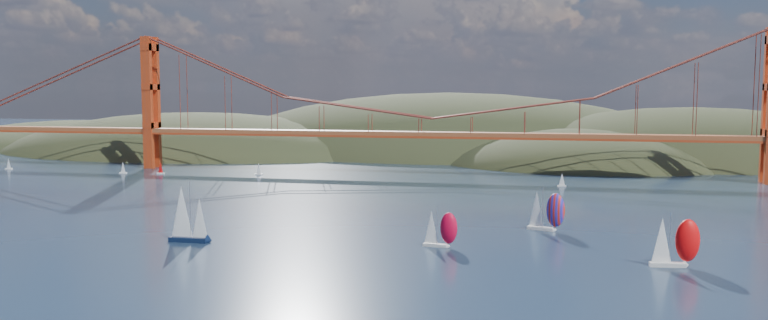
{
  "coord_description": "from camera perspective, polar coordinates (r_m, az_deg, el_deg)",
  "views": [
    {
      "loc": [
        44.94,
        -106.49,
        33.88
      ],
      "look_at": [
        0.81,
        90.0,
        14.34
      ],
      "focal_mm": 35.0,
      "sensor_mm": 36.0,
      "label": 1
    }
  ],
  "objects": [
    {
      "name": "ground",
      "position": [
        120.45,
        -9.99,
        -10.88
      ],
      "size": [
        1200.0,
        1200.0,
        0.0
      ],
      "primitive_type": "plane",
      "color": "black",
      "rests_on": "ground"
    },
    {
      "name": "headlands",
      "position": [
        387.56,
        12.57,
        -1.46
      ],
      "size": [
        725.0,
        225.0,
        96.0
      ],
      "color": "black",
      "rests_on": "ground"
    },
    {
      "name": "bridge",
      "position": [
        290.27,
        3.42,
        5.21
      ],
      "size": [
        552.0,
        12.0,
        55.0
      ],
      "color": "brown",
      "rests_on": "ground"
    },
    {
      "name": "sloop_navy",
      "position": [
        170.34,
        -14.78,
        -4.04
      ],
      "size": [
        8.84,
        5.02,
        13.73
      ],
      "rotation": [
        0.0,
        0.0,
        0.02
      ],
      "color": "black",
      "rests_on": "ground"
    },
    {
      "name": "racer_0",
      "position": [
        160.23,
        4.26,
        -5.2
      ],
      "size": [
        7.61,
        3.65,
        8.58
      ],
      "rotation": [
        0.0,
        0.0,
        -0.14
      ],
      "color": "silver",
      "rests_on": "ground"
    },
    {
      "name": "racer_1",
      "position": [
        152.45,
        21.23,
        -5.78
      ],
      "size": [
        9.24,
        4.24,
        10.44
      ],
      "rotation": [
        0.0,
        0.0,
        0.12
      ],
      "color": "silver",
      "rests_on": "ground"
    },
    {
      "name": "racer_rwb",
      "position": [
        181.98,
        12.2,
        -3.75
      ],
      "size": [
        9.23,
        5.67,
        10.33
      ],
      "rotation": [
        0.0,
        0.0,
        -0.31
      ],
      "color": "silver",
      "rests_on": "ground"
    },
    {
      "name": "distant_boat_0",
      "position": [
        347.3,
        -26.69,
        -0.25
      ],
      "size": [
        3.0,
        2.0,
        4.7
      ],
      "color": "silver",
      "rests_on": "ground"
    },
    {
      "name": "distant_boat_1",
      "position": [
        312.63,
        -19.27,
        -0.55
      ],
      "size": [
        3.0,
        2.0,
        4.7
      ],
      "color": "silver",
      "rests_on": "ground"
    },
    {
      "name": "distant_boat_2",
      "position": [
        306.72,
        -16.66,
        -0.58
      ],
      "size": [
        3.0,
        2.0,
        4.7
      ],
      "color": "silver",
      "rests_on": "ground"
    },
    {
      "name": "distant_boat_3",
      "position": [
        294.35,
        -9.53,
        -0.67
      ],
      "size": [
        3.0,
        2.0,
        4.7
      ],
      "color": "silver",
      "rests_on": "ground"
    },
    {
      "name": "distant_boat_8",
      "position": [
        263.48,
        13.4,
        -1.47
      ],
      "size": [
        3.0,
        2.0,
        4.7
      ],
      "color": "silver",
      "rests_on": "ground"
    }
  ]
}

